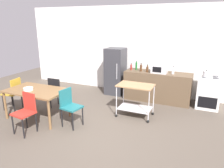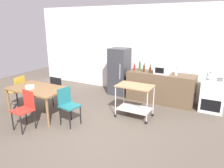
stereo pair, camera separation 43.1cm
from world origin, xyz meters
The scene contains 19 objects.
ground_plane centered at (0.00, 0.00, 0.00)m, with size 12.00×12.00×0.00m, color brown.
back_wall centered at (0.00, 3.20, 1.45)m, with size 8.40×0.12×2.90m, color white.
kitchen_counter centered at (0.90, 2.60, 0.45)m, with size 2.00×0.64×0.90m, color brown.
dining_table centered at (-1.61, 0.13, 0.67)m, with size 1.50×0.90×0.75m.
chair_teal centered at (-0.60, 0.10, 0.52)m, with size 0.46×0.46×0.89m.
chair_red centered at (-1.30, -0.55, 0.52)m, with size 0.44×0.44×0.89m.
chair_black centered at (-1.56, 0.86, 0.52)m, with size 0.41×0.41×0.89m.
chair_mustard centered at (-2.60, 0.29, 0.52)m, with size 0.45×0.45×0.89m.
stove_oven centered at (2.35, 2.62, 0.45)m, with size 0.60×0.61×0.92m.
refrigerator centered at (-0.55, 2.70, 0.78)m, with size 0.60×0.63×1.55m.
kitchen_cart centered at (0.63, 1.22, 0.57)m, with size 0.91×0.57×0.85m.
bottle_soda centered at (0.03, 2.62, 0.98)m, with size 0.06×0.06×0.21m.
bottle_wine centered at (0.18, 2.68, 1.02)m, with size 0.06×0.06×0.29m.
bottle_vinegar centered at (0.38, 2.54, 1.00)m, with size 0.07×0.07×0.26m.
bottle_soy_sauce centered at (0.59, 2.50, 0.99)m, with size 0.07×0.07×0.23m.
microwave centered at (0.94, 2.55, 1.03)m, with size 0.46×0.35×0.26m.
bottle_sesame_oil centered at (1.34, 2.57, 0.99)m, with size 0.07×0.07×0.23m.
fruit_bowl centered at (-1.76, 0.02, 0.78)m, with size 0.23×0.23×0.07m, color white.
kettle centered at (2.23, 2.52, 1.00)m, with size 0.24×0.17×0.19m.
Camera 2 is at (2.54, -3.50, 2.38)m, focal length 33.95 mm.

